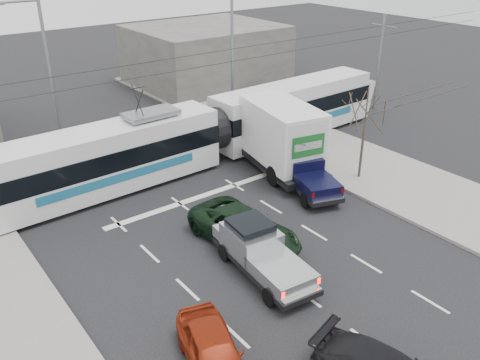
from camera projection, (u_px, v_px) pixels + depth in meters
ground at (286, 245)px, 21.95m from camera, size 120.00×120.00×0.00m
sidewalk_right at (413, 187)px, 26.81m from camera, size 6.00×60.00×0.15m
rails at (169, 168)px, 29.09m from camera, size 60.00×1.60×0.03m
building_right at (206, 55)px, 44.54m from camera, size 12.00×10.00×5.00m
bare_tree at (366, 113)px, 26.20m from camera, size 2.40×2.40×5.00m
traffic_signal at (296, 116)px, 28.91m from camera, size 0.44×0.44×3.60m
street_lamp_near at (230, 51)px, 33.69m from camera, size 2.38×0.25×9.00m
street_lamp_far at (46, 70)px, 28.86m from camera, size 2.38×0.25×9.00m
catenary at (165, 103)px, 27.39m from camera, size 60.00×0.20×7.00m
tram at (212, 130)px, 29.46m from camera, size 25.32×3.27×5.16m
silver_pickup at (259, 250)px, 19.93m from camera, size 2.34×5.39×1.90m
box_truck at (275, 135)px, 28.44m from camera, size 4.23×8.22×3.92m
navy_pickup at (305, 172)px, 26.33m from camera, size 3.19×5.09×2.02m
green_car at (244, 229)px, 21.73m from camera, size 2.88×5.59×1.51m
red_car at (213, 352)px, 15.42m from camera, size 2.73×4.34×1.38m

